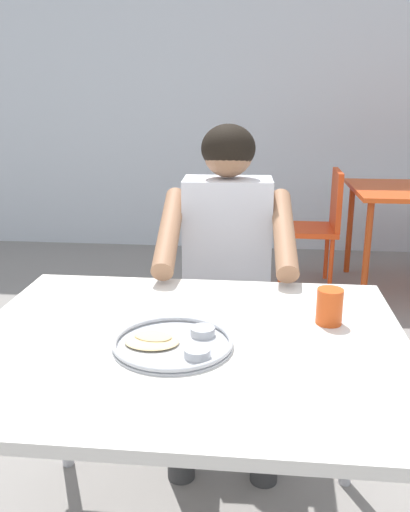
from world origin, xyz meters
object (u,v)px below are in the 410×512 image
Objects in this scene: chair_foreground at (227,299)px; thali_tray at (173,342)px; table_foreground at (187,362)px; drinking_cup at (330,305)px; diner_foreground at (226,260)px; chair_red_left at (318,221)px.

thali_tray is at bearing -94.74° from chair_foreground.
table_foreground is 0.93m from chair_foreground.
drinking_cup is 0.89m from chair_foreground.
chair_foreground is at bearing 91.76° from diner_foreground.
table_foreground is at bearing -93.36° from chair_foreground.
drinking_cup is 2.43m from chair_red_left.
table_foreground is 0.42m from drinking_cup.
thali_tray is 1.00m from chair_foreground.
thali_tray is 0.36× the size of chair_red_left.
diner_foreground is 1.48× the size of chair_red_left.
thali_tray is 0.75m from diner_foreground.
thali_tray is at bearing -103.64° from chair_red_left.
diner_foreground is (0.09, 0.74, -0.01)m from thali_tray.
chair_red_left reaches higher than thali_tray.
diner_foreground is (0.01, -0.22, 0.24)m from chair_foreground.
thali_tray is at bearing -117.96° from table_foreground.
chair_foreground is (-0.32, 0.78, -0.30)m from drinking_cup.
chair_red_left is (0.54, 1.84, -0.26)m from diner_foreground.
thali_tray is 2.68m from chair_red_left.
drinking_cup is (0.38, 0.14, 0.12)m from table_foreground.
chair_red_left is (0.22, 2.40, -0.31)m from drinking_cup.
chair_red_left is at bearing 73.63° from diner_foreground.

